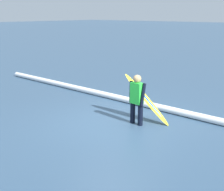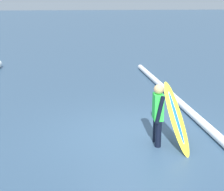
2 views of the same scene
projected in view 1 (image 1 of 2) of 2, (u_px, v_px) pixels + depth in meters
name	position (u px, v px, depth m)	size (l,w,h in m)	color
ground_plane	(113.00, 123.00, 8.48)	(182.25, 182.25, 0.00)	#334D68
surfer	(137.00, 97.00, 8.20)	(0.52, 0.23, 1.39)	black
surfboard	(146.00, 99.00, 8.52)	(1.48, 0.41, 1.30)	yellow
wave_crest_foreground	(140.00, 103.00, 10.03)	(0.21, 0.21, 14.77)	white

